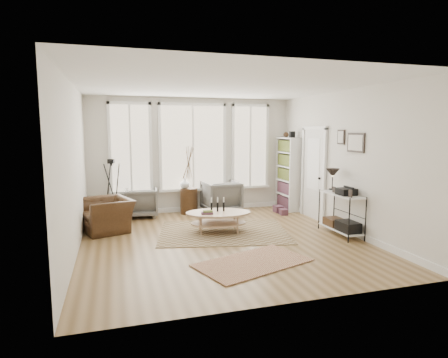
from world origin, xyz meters
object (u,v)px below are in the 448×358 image
object	(u,v)px
armchair_left	(142,202)
accent_chair	(107,215)
bookcase	(288,174)
coffee_table	(218,216)
low_shelf	(341,210)
armchair_right	(221,197)
side_table	(189,179)

from	to	relation	value
armchair_left	accent_chair	bearing A→B (deg)	59.63
bookcase	coffee_table	bearing A→B (deg)	-145.27
low_shelf	coffee_table	bearing A→B (deg)	159.23
armchair_left	low_shelf	bearing A→B (deg)	148.68
low_shelf	armchair_right	bearing A→B (deg)	123.64
bookcase	low_shelf	world-z (taller)	bookcase
armchair_right	coffee_table	bearing A→B (deg)	67.92
low_shelf	side_table	bearing A→B (deg)	132.92
low_shelf	armchair_right	distance (m)	3.16
accent_chair	bookcase	bearing A→B (deg)	81.96
low_shelf	armchair_left	xyz separation A→B (m)	(-3.72, 2.75, -0.16)
bookcase	armchair_left	size ratio (longest dim) A/B	2.67
bookcase	side_table	bearing A→B (deg)	175.07
bookcase	accent_chair	distance (m)	4.69
coffee_table	armchair_left	xyz separation A→B (m)	(-1.40, 1.87, 0.02)
bookcase	low_shelf	distance (m)	2.56
side_table	accent_chair	xyz separation A→B (m)	(-1.96, -1.11, -0.54)
bookcase	accent_chair	bearing A→B (deg)	-168.99
coffee_table	side_table	world-z (taller)	side_table
armchair_right	side_table	world-z (taller)	side_table
armchair_right	accent_chair	size ratio (longest dim) A/B	0.85
bookcase	low_shelf	xyz separation A→B (m)	(-0.06, -2.52, -0.44)
armchair_left	side_table	distance (m)	1.28
bookcase	armchair_right	xyz separation A→B (m)	(-1.80, 0.11, -0.55)
bookcase	armchair_left	xyz separation A→B (m)	(-3.77, 0.22, -0.60)
side_table	accent_chair	world-z (taller)	side_table
bookcase	armchair_right	size ratio (longest dim) A/B	2.31
coffee_table	armchair_right	distance (m)	1.84
low_shelf	armchair_left	bearing A→B (deg)	143.56
coffee_table	low_shelf	bearing A→B (deg)	-20.77
low_shelf	side_table	distance (m)	3.77
coffee_table	armchair_left	distance (m)	2.34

